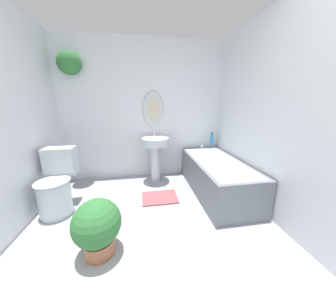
{
  "coord_description": "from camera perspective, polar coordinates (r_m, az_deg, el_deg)",
  "views": [
    {
      "loc": [
        -0.09,
        -0.42,
        1.35
      ],
      "look_at": [
        0.25,
        1.62,
        0.84
      ],
      "focal_mm": 18.0,
      "sensor_mm": 36.0,
      "label": 1
    }
  ],
  "objects": [
    {
      "name": "toilet",
      "position": [
        2.59,
        -33.43,
        -11.5
      ],
      "size": [
        0.39,
        0.57,
        0.78
      ],
      "color": "silver",
      "rests_on": "ground_plane"
    },
    {
      "name": "pedestal_sink",
      "position": [
        2.89,
        -4.31,
        -2.1
      ],
      "size": [
        0.46,
        0.46,
        0.87
      ],
      "color": "silver",
      "rests_on": "ground_plane"
    },
    {
      "name": "wall_right",
      "position": [
        2.31,
        32.05,
        7.96
      ],
      "size": [
        0.06,
        2.74,
        2.4
      ],
      "color": "silver",
      "rests_on": "ground_plane"
    },
    {
      "name": "shampoo_bottle",
      "position": [
        3.24,
        14.58,
        1.64
      ],
      "size": [
        0.06,
        0.06,
        0.24
      ],
      "color": "#2D84C6",
      "rests_on": "bathtub"
    },
    {
      "name": "potted_plant",
      "position": [
        1.77,
        -22.82,
        -24.15
      ],
      "size": [
        0.42,
        0.42,
        0.53
      ],
      "color": "#9E6042",
      "rests_on": "ground_plane"
    },
    {
      "name": "bathtub",
      "position": [
        2.72,
        16.01,
        -10.24
      ],
      "size": [
        0.69,
        1.51,
        0.59
      ],
      "color": "slate",
      "rests_on": "ground_plane"
    },
    {
      "name": "bath_mat",
      "position": [
        2.57,
        -2.81,
        -17.65
      ],
      "size": [
        0.51,
        0.37,
        0.02
      ],
      "color": "#934C51",
      "rests_on": "ground_plane"
    },
    {
      "name": "wall_back",
      "position": [
        3.06,
        -9.78,
        11.98
      ],
      "size": [
        2.92,
        0.34,
        2.4
      ],
      "color": "silver",
      "rests_on": "ground_plane"
    }
  ]
}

